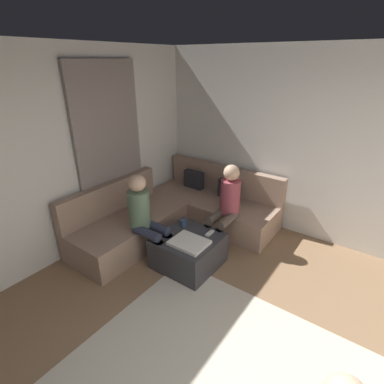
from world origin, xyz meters
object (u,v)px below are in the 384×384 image
coffee_mug (183,223)px  game_remote (210,233)px  person_on_couch_side (145,216)px  sectional_couch (178,213)px  person_on_couch_back (226,204)px  ottoman (189,251)px

coffee_mug → game_remote: bearing=5.7°
game_remote → person_on_couch_side: person_on_couch_side is taller
sectional_couch → person_on_couch_back: 0.91m
person_on_couch_back → sectional_couch: bearing=3.8°
coffee_mug → game_remote: coffee_mug is taller
ottoman → person_on_couch_back: 0.84m
game_remote → person_on_couch_back: size_ratio=0.12×
game_remote → person_on_couch_side: size_ratio=0.12×
sectional_couch → coffee_mug: size_ratio=26.84×
game_remote → sectional_couch: bearing=154.1°
sectional_couch → person_on_couch_back: (0.82, 0.06, 0.38)m
game_remote → ottoman: bearing=-129.3°
game_remote → person_on_couch_back: (-0.03, 0.47, 0.23)m
ottoman → coffee_mug: bearing=140.7°
coffee_mug → person_on_couch_back: 0.66m
person_on_couch_back → game_remote: bearing=94.0°
sectional_couch → person_on_couch_side: 0.95m
ottoman → coffee_mug: 0.38m
coffee_mug → person_on_couch_back: bearing=54.3°
sectional_couch → game_remote: 0.96m
person_on_couch_back → person_on_couch_side: (-0.67, -0.91, 0.00)m
sectional_couch → person_on_couch_back: person_on_couch_back is taller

